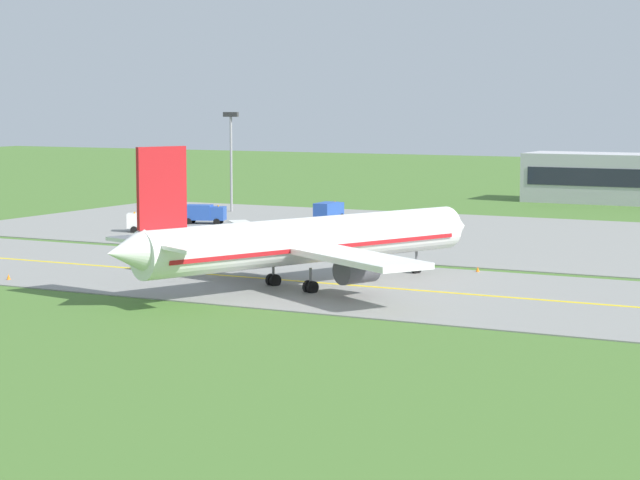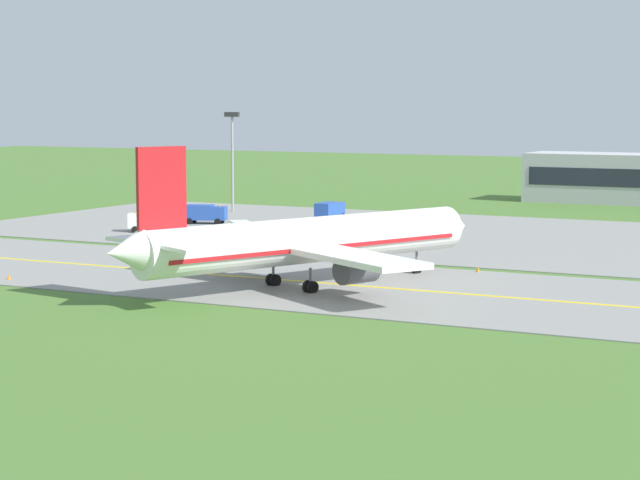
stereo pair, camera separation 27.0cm
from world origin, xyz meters
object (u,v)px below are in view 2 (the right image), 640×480
Objects in this scene: service_truck_fuel at (243,232)px; apron_light_mast at (232,149)px; service_truck_catering at (153,220)px; airplane_lead at (305,241)px; service_truck_pushback at (330,210)px; service_truck_baggage at (203,213)px.

apron_light_mast is (-22.68, 34.70, 7.79)m from service_truck_fuel.
service_truck_catering is 0.42× the size of apron_light_mast.
apron_light_mast is at bearing 101.69° from service_truck_catering.
airplane_lead is at bearing -53.54° from apron_light_mast.
airplane_lead is 59.67m from service_truck_pushback.
service_truck_baggage is at bearing 133.55° from service_truck_fuel.
service_truck_fuel is 29.41m from service_truck_pushback.
airplane_lead reaches higher than service_truck_fuel.
airplane_lead is at bearing -48.14° from service_truck_baggage.
service_truck_pushback is at bearing -16.33° from apron_light_mast.
service_truck_fuel and service_truck_catering have the same top height.
service_truck_baggage and service_truck_fuel have the same top height.
service_truck_baggage is at bearing 131.86° from airplane_lead.
service_truck_baggage is 1.10× the size of service_truck_fuel.
service_truck_fuel is 0.93× the size of service_truck_catering.
service_truck_catering and service_truck_pushback have the same top height.
service_truck_fuel is 0.39× the size of apron_light_mast.
service_truck_pushback is 21.18m from apron_light_mast.
service_truck_pushback is at bearing 97.39° from service_truck_fuel.
airplane_lead is 32.90m from service_truck_fuel.
airplane_lead is 2.57× the size of apron_light_mast.
apron_light_mast is at bearing 123.17° from service_truck_fuel.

